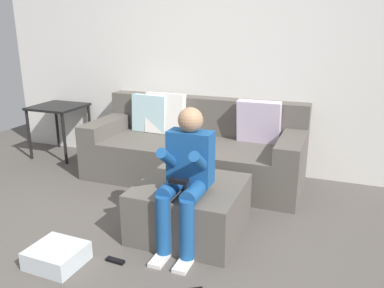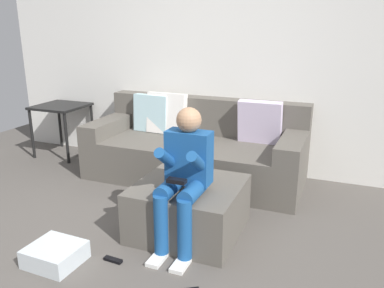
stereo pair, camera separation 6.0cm
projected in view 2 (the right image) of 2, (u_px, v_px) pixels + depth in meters
ground_plane at (122, 251)px, 2.98m from camera, size 7.18×7.18×0.00m
wall_back at (214, 62)px, 4.48m from camera, size 5.53×0.10×2.47m
couch_sectional at (196, 149)px, 4.35m from camera, size 2.33×0.97×0.90m
ottoman at (189, 208)px, 3.21m from camera, size 0.83×0.80×0.42m
person_seated at (184, 174)px, 2.90m from camera, size 0.34×0.57×1.07m
storage_bin at (55, 254)px, 2.82m from camera, size 0.38×0.35×0.14m
side_table at (61, 112)px, 5.03m from camera, size 0.60×0.59×0.66m
remote_by_storage_bin at (113, 260)px, 2.85m from camera, size 0.15×0.05×0.02m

